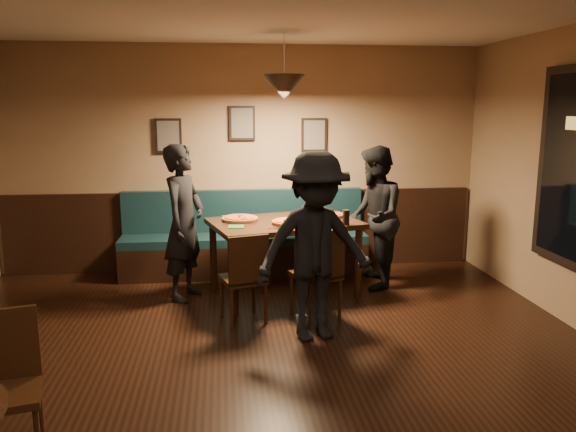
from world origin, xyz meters
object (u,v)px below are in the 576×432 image
Objects in this scene: chair_near_right at (316,273)px; diner_front at (315,247)px; tabasco_bottle at (329,215)px; cafe_chair_far at (4,392)px; booth_bench at (245,235)px; diner_left at (184,223)px; dining_table at (284,258)px; chair_near_left at (243,277)px; diner_right at (374,218)px; soda_glass at (346,217)px.

diner_front reaches higher than chair_near_right.
tabasco_bottle is 3.69m from cafe_chair_far.
diner_front is 2.64m from cafe_chair_far.
diner_left is at bearing -129.47° from booth_bench.
booth_bench reaches higher than cafe_chair_far.
chair_near_left reaches higher than dining_table.
booth_bench is at bearing 90.21° from chair_near_right.
chair_near_right is at bearing -16.48° from chair_near_left.
diner_left is 2.12m from diner_right.
diner_right is at bearing 26.48° from chair_near_right.
chair_near_right is 1.55m from diner_left.
chair_near_left is 1.26m from tabasco_bottle.
chair_near_left reaches higher than cafe_chair_far.
cafe_chair_far is (-2.40, -2.76, -0.45)m from tabasco_bottle.
diner_left is at bearing 111.38° from chair_near_left.
dining_table is 0.68m from tabasco_bottle.
cafe_chair_far is (-2.07, -1.60, -0.40)m from diner_front.
diner_front is (0.62, -0.48, 0.40)m from chair_near_left.
booth_bench is 3.40× the size of cafe_chair_far.
diner_left is 1.74m from diner_front.
diner_front is at bearing -156.55° from cafe_chair_far.
chair_near_left is 0.53× the size of diner_front.
chair_near_right is 0.76m from soda_glass.
diner_left is at bearing 170.09° from soda_glass.
diner_right is at bearing 45.38° from diner_front.
tabasco_bottle reaches higher than cafe_chair_far.
cafe_chair_far is at bearing -141.43° from chair_near_left.
soda_glass is at bearing 6.06° from chair_near_left.
dining_table is 1.16m from diner_left.
chair_near_left is at bearing -157.26° from soda_glass.
diner_right is at bearing 14.17° from chair_near_left.
cafe_chair_far is (-1.44, -2.08, -0.00)m from chair_near_left.
booth_bench reaches higher than chair_near_right.
diner_front is at bearing -22.99° from diner_right.
dining_table is 1.13m from diner_right.
diner_left is at bearing 122.83° from diner_front.
booth_bench reaches higher than chair_near_left.
tabasco_bottle is (-0.14, 0.22, -0.02)m from soda_glass.
diner_front is at bearing -106.25° from tabasco_bottle.
diner_right is 4.23m from cafe_chair_far.
chair_near_right reaches higher than dining_table.
tabasco_bottle is (1.56, -0.07, 0.06)m from diner_left.
tabasco_bottle is at bearing 121.84° from soda_glass.
diner_right is at bearing -62.62° from diner_left.
tabasco_bottle is at bearing -22.98° from dining_table.
dining_table is 9.66× the size of soda_glass.
tabasco_bottle is at bearing -69.43° from diner_left.
diner_front reaches higher than cafe_chair_far.
diner_left is 1.03× the size of diner_right.
tabasco_bottle reaches higher than chair_near_right.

